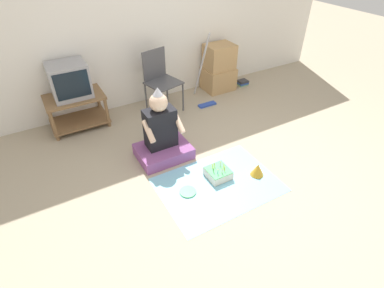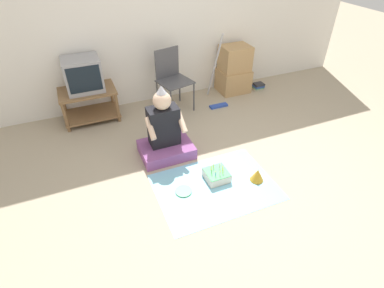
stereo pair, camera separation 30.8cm
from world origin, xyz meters
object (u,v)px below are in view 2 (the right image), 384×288
object	(u,v)px
birthday_cake	(217,175)
paper_plate	(184,191)
dust_mop	(216,85)
cardboard_box_stack	(234,70)
book_pile	(258,86)
folding_chair	(172,76)
tv	(83,74)
person_seated	(165,134)
party_hat_blue	(257,175)

from	to	relation	value
birthday_cake	paper_plate	world-z (taller)	birthday_cake
dust_mop	paper_plate	xyz separation A→B (m)	(-1.15, -1.57, -0.30)
cardboard_box_stack	book_pile	world-z (taller)	cardboard_box_stack
folding_chair	paper_plate	xyz separation A→B (m)	(-0.50, -1.72, -0.50)
tv	dust_mop	distance (m)	1.87
tv	folding_chair	distance (m)	1.19
book_pile	person_seated	bearing A→B (deg)	-152.23
party_hat_blue	tv	bearing A→B (deg)	126.11
party_hat_blue	paper_plate	size ratio (longest dim) A/B	0.86
birthday_cake	paper_plate	size ratio (longest dim) A/B	1.40
folding_chair	party_hat_blue	size ratio (longest dim) A/B	5.88
folding_chair	dust_mop	distance (m)	0.69
person_seated	party_hat_blue	xyz separation A→B (m)	(0.76, -0.84, -0.20)
folding_chair	birthday_cake	distance (m)	1.74
person_seated	paper_plate	bearing A→B (deg)	-93.48
dust_mop	birthday_cake	size ratio (longest dim) A/B	4.51
book_pile	person_seated	size ratio (longest dim) A/B	0.20
birthday_cake	folding_chair	bearing A→B (deg)	86.69
party_hat_blue	paper_plate	bearing A→B (deg)	169.90
tv	dust_mop	world-z (taller)	dust_mop
folding_chair	person_seated	world-z (taller)	person_seated
folding_chair	cardboard_box_stack	world-z (taller)	folding_chair
birthday_cake	paper_plate	xyz separation A→B (m)	(-0.40, -0.04, -0.04)
cardboard_box_stack	book_pile	bearing A→B (deg)	-16.85
folding_chair	book_pile	size ratio (longest dim) A/B	4.87
dust_mop	book_pile	distance (m)	0.93
folding_chair	book_pile	xyz separation A→B (m)	(1.52, 0.02, -0.46)
book_pile	party_hat_blue	xyz separation A→B (m)	(-1.23, -1.88, 0.03)
tv	party_hat_blue	size ratio (longest dim) A/B	3.12
cardboard_box_stack	dust_mop	bearing A→B (deg)	-147.06
book_pile	birthday_cake	world-z (taller)	birthday_cake
folding_chair	party_hat_blue	bearing A→B (deg)	-80.91
dust_mop	folding_chair	bearing A→B (deg)	166.77
dust_mop	birthday_cake	world-z (taller)	dust_mop
folding_chair	dust_mop	bearing A→B (deg)	-13.23
tv	birthday_cake	bearing A→B (deg)	-59.56
birthday_cake	book_pile	bearing A→B (deg)	46.30
folding_chair	book_pile	world-z (taller)	folding_chair
tv	dust_mop	bearing A→B (deg)	-9.37
folding_chair	birthday_cake	xyz separation A→B (m)	(-0.10, -1.68, -0.45)
cardboard_box_stack	dust_mop	distance (m)	0.55
cardboard_box_stack	party_hat_blue	xyz separation A→B (m)	(-0.81, -2.01, -0.27)
person_seated	paper_plate	size ratio (longest dim) A/B	5.10
dust_mop	person_seated	bearing A→B (deg)	-141.71
person_seated	birthday_cake	distance (m)	0.78
tv	folding_chair	world-z (taller)	tv
cardboard_box_stack	dust_mop	xyz separation A→B (m)	(-0.46, -0.30, -0.04)
folding_chair	person_seated	size ratio (longest dim) A/B	0.99
person_seated	paper_plate	world-z (taller)	person_seated
book_pile	folding_chair	bearing A→B (deg)	-179.26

